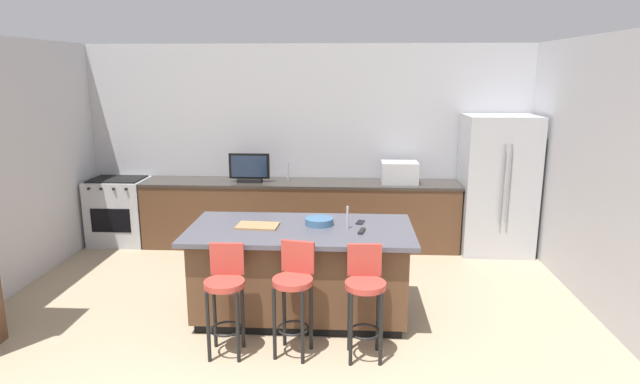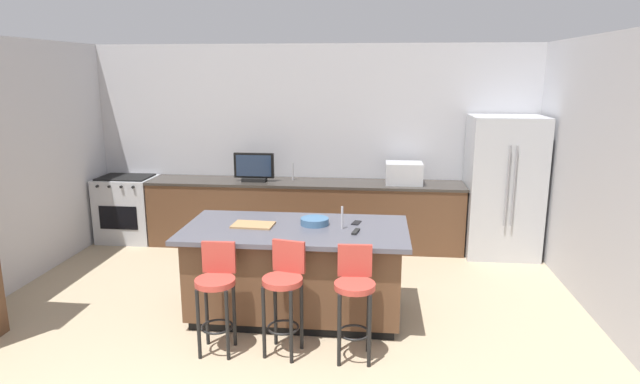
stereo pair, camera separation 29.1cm
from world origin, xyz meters
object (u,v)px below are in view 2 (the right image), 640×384
at_px(bar_stool_right, 355,293).
at_px(tv_remote, 356,232).
at_px(kitchen_island, 296,271).
at_px(range_oven, 128,209).
at_px(refrigerator, 503,187).
at_px(microwave, 404,173).
at_px(tv_monitor, 254,168).
at_px(cell_phone, 356,223).
at_px(cutting_board, 253,225).
at_px(bar_stool_center, 284,289).
at_px(bar_stool_left, 217,289).
at_px(fruit_bowl, 315,221).

relative_size(bar_stool_right, tv_remote, 5.65).
relative_size(kitchen_island, range_oven, 2.32).
relative_size(refrigerator, microwave, 3.79).
height_order(refrigerator, tv_monitor, refrigerator).
height_order(cell_phone, cutting_board, cutting_board).
bearing_deg(kitchen_island, cutting_board, 178.19).
height_order(bar_stool_center, cutting_board, bar_stool_center).
height_order(kitchen_island, cell_phone, cell_phone).
bearing_deg(tv_monitor, bar_stool_center, -72.53).
bearing_deg(kitchen_island, bar_stool_right, -50.68).
xyz_separation_m(microwave, tv_remote, (-0.55, -2.26, -0.13)).
bearing_deg(bar_stool_left, bar_stool_center, 1.39).
relative_size(kitchen_island, tv_monitor, 3.96).
bearing_deg(range_oven, cell_phone, -30.39).
bearing_deg(cell_phone, bar_stool_center, -108.65).
relative_size(kitchen_island, bar_stool_right, 2.24).
height_order(microwave, cell_phone, microwave).
distance_m(microwave, bar_stool_left, 3.39).
relative_size(bar_stool_center, cutting_board, 2.46).
relative_size(kitchen_island, fruit_bowl, 7.80).
bearing_deg(tv_monitor, tv_remote, -56.48).
xyz_separation_m(bar_stool_left, cell_phone, (1.15, 0.95, 0.34)).
bearing_deg(kitchen_island, cell_phone, 19.88).
relative_size(bar_stool_right, fruit_bowl, 3.48).
xyz_separation_m(refrigerator, microwave, (-1.27, 0.07, 0.14)).
xyz_separation_m(kitchen_island, bar_stool_right, (0.60, -0.74, 0.11)).
distance_m(bar_stool_center, cell_phone, 1.13).
xyz_separation_m(kitchen_island, microwave, (1.13, 2.15, 0.59)).
relative_size(kitchen_island, cutting_board, 5.46).
relative_size(tv_monitor, bar_stool_left, 0.57).
bearing_deg(kitchen_island, bar_stool_center, -89.41).
bearing_deg(tv_monitor, refrigerator, -0.24).
xyz_separation_m(microwave, bar_stool_left, (-1.70, -2.90, -0.48)).
bearing_deg(bar_stool_right, fruit_bowl, 113.94).
relative_size(microwave, bar_stool_center, 0.50).
bearing_deg(cutting_board, bar_stool_center, -59.77).
bearing_deg(tv_remote, bar_stool_center, -121.81).
relative_size(range_oven, tv_remote, 5.45).
bearing_deg(microwave, refrigerator, -2.94).
bearing_deg(kitchen_island, tv_monitor, 112.70).
distance_m(tv_monitor, fruit_bowl, 2.25).
bearing_deg(bar_stool_right, bar_stool_center, 175.03).
bearing_deg(fruit_bowl, bar_stool_center, -101.36).
bearing_deg(cutting_board, bar_stool_right, -36.31).
distance_m(refrigerator, cell_phone, 2.62).
xyz_separation_m(refrigerator, bar_stool_center, (-2.39, -2.80, -0.33)).
distance_m(range_oven, microwave, 3.91).
distance_m(tv_monitor, bar_stool_center, 2.99).
bearing_deg(microwave, fruit_bowl, -115.13).
height_order(kitchen_island, bar_stool_left, bar_stool_left).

